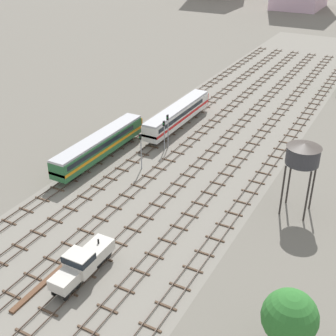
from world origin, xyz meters
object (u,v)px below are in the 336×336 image
at_px(shunter_loco_centre_nearest, 82,262).
at_px(signal_post_nearest, 168,127).
at_px(diesel_railcar_far_left_near, 100,145).
at_px(water_tower, 303,155).
at_px(signal_post_mid, 164,131).
at_px(signal_post_near, 141,147).
at_px(diesel_railcar_left_mid, 177,114).

relative_size(shunter_loco_centre_nearest, signal_post_nearest, 1.45).
xyz_separation_m(diesel_railcar_far_left_near, water_tower, (30.37, 0.08, 5.53)).
bearing_deg(signal_post_mid, water_tower, -18.01).
bearing_deg(shunter_loco_centre_nearest, signal_post_near, 107.03).
bearing_deg(water_tower, diesel_railcar_far_left_near, -179.84).
bearing_deg(water_tower, signal_post_near, 178.89).
xyz_separation_m(signal_post_near, signal_post_mid, (0.00, 7.11, -0.32)).
bearing_deg(diesel_railcar_left_mid, water_tower, -33.20).
xyz_separation_m(shunter_loco_centre_nearest, signal_post_near, (-7.13, 23.27, 1.63)).
bearing_deg(shunter_loco_centre_nearest, water_tower, 54.77).
height_order(signal_post_nearest, signal_post_near, signal_post_nearest).
bearing_deg(water_tower, signal_post_nearest, 159.28).
bearing_deg(water_tower, signal_post_mid, 161.99).
bearing_deg(diesel_railcar_far_left_near, diesel_railcar_left_mid, 74.25).
bearing_deg(diesel_railcar_left_mid, diesel_railcar_far_left_near, -105.75).
relative_size(diesel_railcar_far_left_near, signal_post_mid, 3.93).
relative_size(diesel_railcar_left_mid, signal_post_near, 3.55).
bearing_deg(signal_post_near, diesel_railcar_left_mid, 98.29).
relative_size(shunter_loco_centre_nearest, water_tower, 0.88).
relative_size(diesel_railcar_far_left_near, signal_post_near, 3.55).
height_order(signal_post_near, signal_post_mid, signal_post_near).
relative_size(diesel_railcar_far_left_near, diesel_railcar_left_mid, 1.00).
bearing_deg(signal_post_mid, signal_post_near, -90.00).
distance_m(signal_post_near, signal_post_mid, 7.11).
xyz_separation_m(shunter_loco_centre_nearest, diesel_railcar_far_left_near, (-14.25, 22.74, 0.59)).
distance_m(diesel_railcar_left_mid, signal_post_nearest, 8.38).
height_order(water_tower, signal_post_mid, water_tower).
bearing_deg(signal_post_nearest, diesel_railcar_left_mid, 106.60).
relative_size(diesel_railcar_left_mid, signal_post_mid, 3.93).
bearing_deg(signal_post_near, signal_post_nearest, 90.00).
relative_size(signal_post_nearest, signal_post_mid, 1.11).
relative_size(shunter_loco_centre_nearest, diesel_railcar_left_mid, 0.41).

